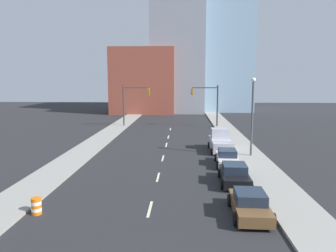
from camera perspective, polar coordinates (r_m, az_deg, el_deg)
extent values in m
cube|color=gray|center=(58.19, -7.63, 0.68)|extent=(3.09, 95.51, 0.17)
cube|color=gray|center=(57.64, 9.10, 0.58)|extent=(3.09, 95.51, 0.17)
cube|color=beige|center=(19.73, -3.18, -14.22)|extent=(0.16, 2.40, 0.01)
cube|color=beige|center=(25.69, -1.75, -8.87)|extent=(0.16, 2.40, 0.01)
cube|color=beige|center=(31.65, -0.90, -5.61)|extent=(0.16, 2.40, 0.01)
cube|color=beige|center=(38.03, -0.29, -3.29)|extent=(0.16, 2.40, 0.01)
cube|color=beige|center=(43.15, 0.06, -1.93)|extent=(0.16, 2.40, 0.01)
cube|color=beige|center=(50.09, 0.41, -0.53)|extent=(0.16, 2.40, 0.01)
cube|color=brown|center=(77.52, -4.01, 7.82)|extent=(14.00, 16.00, 14.41)
cube|color=gray|center=(81.43, 1.75, 13.84)|extent=(12.00, 20.00, 31.40)
cube|color=#8CADC6|center=(86.29, 9.42, 15.38)|extent=(13.00, 20.00, 37.29)
cylinder|color=#38383D|center=(53.05, -7.73, 3.48)|extent=(0.24, 0.24, 6.65)
cylinder|color=#38383D|center=(52.57, -5.61, 6.67)|extent=(4.04, 0.16, 0.16)
cube|color=#B79319|center=(52.34, -3.40, 6.00)|extent=(0.34, 0.32, 1.10)
cylinder|color=red|center=(52.16, -3.42, 6.37)|extent=(0.22, 0.04, 0.22)
cylinder|color=#593F0C|center=(52.17, -3.42, 5.99)|extent=(0.22, 0.04, 0.22)
cylinder|color=#0C3F14|center=(52.19, -3.42, 5.62)|extent=(0.22, 0.04, 0.22)
cylinder|color=#38383D|center=(52.48, 8.60, 3.42)|extent=(0.24, 0.24, 6.65)
cylinder|color=#38383D|center=(52.15, 6.44, 6.65)|extent=(4.04, 0.16, 0.16)
cube|color=#B79319|center=(52.08, 4.20, 5.98)|extent=(0.34, 0.32, 1.10)
cylinder|color=red|center=(51.90, 4.21, 6.35)|extent=(0.22, 0.04, 0.22)
cylinder|color=#593F0C|center=(51.91, 4.20, 5.98)|extent=(0.22, 0.04, 0.22)
cylinder|color=#0C3F14|center=(51.92, 4.20, 5.60)|extent=(0.22, 0.04, 0.22)
cylinder|color=orange|center=(20.37, -21.89, -13.80)|extent=(0.56, 0.56, 0.19)
cylinder|color=white|center=(20.30, -21.92, -13.30)|extent=(0.56, 0.56, 0.19)
cylinder|color=orange|center=(20.24, -21.95, -12.80)|extent=(0.56, 0.56, 0.19)
cylinder|color=white|center=(20.17, -21.98, -12.30)|extent=(0.56, 0.56, 0.19)
cylinder|color=orange|center=(20.11, -22.00, -11.79)|extent=(0.56, 0.56, 0.19)
cylinder|color=#4C4C51|center=(32.51, 14.43, 0.98)|extent=(0.20, 0.20, 7.25)
sphere|color=white|center=(32.28, 14.67, 7.77)|extent=(0.44, 0.44, 0.44)
cube|color=brown|center=(19.22, 14.04, -13.49)|extent=(1.93, 4.34, 0.60)
cube|color=#1E2838|center=(19.01, 14.10, -11.83)|extent=(1.65, 1.97, 0.58)
cylinder|color=black|center=(20.36, 10.68, -12.56)|extent=(0.24, 0.72, 0.71)
cylinder|color=black|center=(20.67, 16.02, -12.43)|extent=(0.24, 0.72, 0.71)
cylinder|color=black|center=(17.91, 11.69, -15.55)|extent=(0.24, 0.72, 0.71)
cylinder|color=black|center=(18.26, 17.81, -15.30)|extent=(0.24, 0.72, 0.71)
cube|color=black|center=(24.59, 11.48, -8.59)|extent=(2.06, 4.52, 0.65)
cube|color=#1E2838|center=(24.41, 11.52, -7.18)|extent=(1.73, 2.06, 0.60)
cylinder|color=black|center=(25.86, 8.95, -8.11)|extent=(0.25, 0.66, 0.65)
cylinder|color=black|center=(26.08, 13.27, -8.10)|extent=(0.25, 0.66, 0.65)
cylinder|color=black|center=(23.23, 9.43, -10.00)|extent=(0.25, 0.66, 0.65)
cylinder|color=black|center=(23.47, 14.25, -9.95)|extent=(0.25, 0.66, 0.65)
cube|color=silver|center=(29.57, 10.25, -5.74)|extent=(1.92, 4.44, 0.63)
cube|color=#1E2838|center=(29.43, 10.28, -4.59)|extent=(1.61, 2.03, 0.59)
cylinder|color=black|center=(30.85, 8.33, -5.43)|extent=(0.25, 0.67, 0.66)
cylinder|color=black|center=(31.01, 11.68, -5.45)|extent=(0.25, 0.67, 0.66)
cylinder|color=black|center=(28.23, 8.65, -6.71)|extent=(0.25, 0.67, 0.66)
cylinder|color=black|center=(28.40, 12.32, -6.72)|extent=(0.25, 0.67, 0.66)
cube|color=#B2B2BC|center=(35.16, 9.13, -3.15)|extent=(2.13, 5.26, 1.09)
cube|color=#B2B2BC|center=(35.74, 9.01, -1.24)|extent=(1.83, 1.59, 1.03)
cylinder|color=black|center=(36.71, 7.15, -3.28)|extent=(0.23, 0.62, 0.62)
cylinder|color=black|center=(36.96, 10.43, -3.27)|extent=(0.23, 0.62, 0.62)
cylinder|color=black|center=(33.55, 7.65, -4.37)|extent=(0.23, 0.62, 0.62)
cylinder|color=black|center=(33.83, 11.24, -4.35)|extent=(0.23, 0.62, 0.62)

